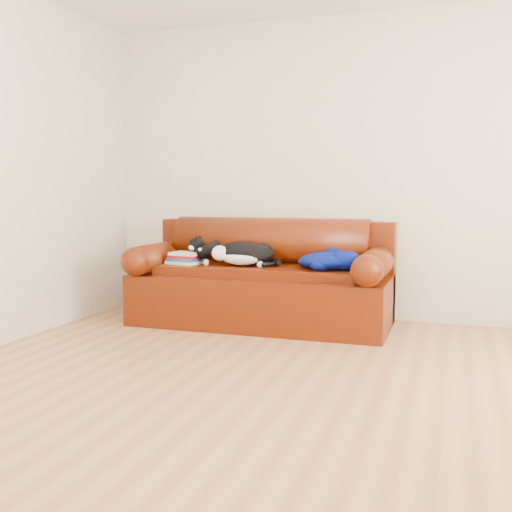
% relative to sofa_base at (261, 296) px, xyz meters
% --- Properties ---
extents(ground, '(4.50, 4.50, 0.00)m').
position_rel_sofa_base_xyz_m(ground, '(0.68, -1.49, -0.24)').
color(ground, '#965F3C').
rests_on(ground, ground).
extents(room_shell, '(4.52, 4.02, 2.61)m').
position_rel_sofa_base_xyz_m(room_shell, '(0.80, -1.48, 1.43)').
color(room_shell, beige).
rests_on(room_shell, ground).
extents(sofa_base, '(2.10, 0.90, 0.50)m').
position_rel_sofa_base_xyz_m(sofa_base, '(0.00, 0.00, 0.00)').
color(sofa_base, '#3A0E02').
rests_on(sofa_base, ground).
extents(sofa_back, '(2.10, 1.01, 0.88)m').
position_rel_sofa_base_xyz_m(sofa_back, '(0.00, 0.24, 0.30)').
color(sofa_back, '#3A0E02').
rests_on(sofa_back, ground).
extents(book_stack, '(0.31, 0.27, 0.10)m').
position_rel_sofa_base_xyz_m(book_stack, '(-0.62, -0.14, 0.31)').
color(book_stack, silver).
rests_on(book_stack, sofa_base).
extents(cat, '(0.71, 0.39, 0.25)m').
position_rel_sofa_base_xyz_m(cat, '(-0.12, -0.12, 0.36)').
color(cat, black).
rests_on(cat, sofa_base).
extents(blanket, '(0.55, 0.44, 0.16)m').
position_rel_sofa_base_xyz_m(blanket, '(0.58, -0.10, 0.33)').
color(blanket, '#020F42').
rests_on(blanket, sofa_base).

